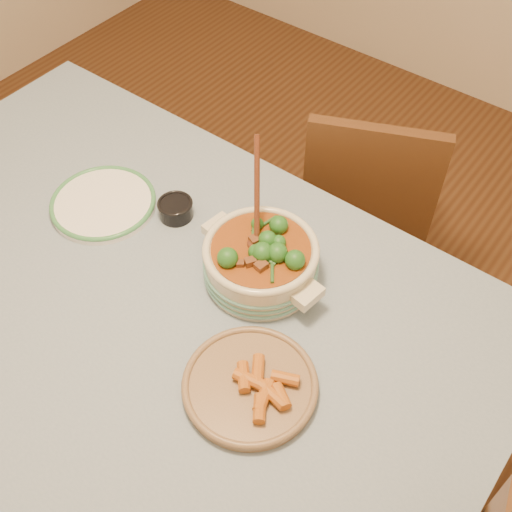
{
  "coord_description": "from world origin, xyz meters",
  "views": [
    {
      "loc": [
        0.76,
        -0.54,
        1.94
      ],
      "look_at": [
        0.2,
        0.19,
        0.85
      ],
      "focal_mm": 45.0,
      "sensor_mm": 36.0,
      "label": 1
    }
  ],
  "objects_px": {
    "fried_plate": "(250,384)",
    "condiment_bowl": "(176,208)",
    "stew_casserole": "(261,259)",
    "dining_table": "(143,315)",
    "white_plate": "(103,203)",
    "chair_far": "(367,199)"
  },
  "relations": [
    {
      "from": "stew_casserole",
      "to": "fried_plate",
      "type": "xyz_separation_m",
      "value": [
        0.16,
        -0.25,
        -0.05
      ]
    },
    {
      "from": "dining_table",
      "to": "fried_plate",
      "type": "distance_m",
      "value": 0.38
    },
    {
      "from": "condiment_bowl",
      "to": "fried_plate",
      "type": "distance_m",
      "value": 0.53
    },
    {
      "from": "white_plate",
      "to": "condiment_bowl",
      "type": "height_order",
      "value": "condiment_bowl"
    },
    {
      "from": "fried_plate",
      "to": "chair_far",
      "type": "height_order",
      "value": "chair_far"
    },
    {
      "from": "dining_table",
      "to": "fried_plate",
      "type": "relative_size",
      "value": 4.8
    },
    {
      "from": "condiment_bowl",
      "to": "fried_plate",
      "type": "height_order",
      "value": "same"
    },
    {
      "from": "chair_far",
      "to": "condiment_bowl",
      "type": "bearing_deg",
      "value": 44.24
    },
    {
      "from": "stew_casserole",
      "to": "condiment_bowl",
      "type": "height_order",
      "value": "stew_casserole"
    },
    {
      "from": "white_plate",
      "to": "condiment_bowl",
      "type": "xyz_separation_m",
      "value": [
        0.17,
        0.09,
        0.01
      ]
    },
    {
      "from": "dining_table",
      "to": "white_plate",
      "type": "bearing_deg",
      "value": 150.86
    },
    {
      "from": "dining_table",
      "to": "white_plate",
      "type": "relative_size",
      "value": 5.71
    },
    {
      "from": "dining_table",
      "to": "condiment_bowl",
      "type": "relative_size",
      "value": 18.22
    },
    {
      "from": "dining_table",
      "to": "stew_casserole",
      "type": "xyz_separation_m",
      "value": [
        0.2,
        0.21,
        0.16
      ]
    },
    {
      "from": "stew_casserole",
      "to": "white_plate",
      "type": "distance_m",
      "value": 0.47
    },
    {
      "from": "white_plate",
      "to": "condiment_bowl",
      "type": "distance_m",
      "value": 0.19
    },
    {
      "from": "condiment_bowl",
      "to": "chair_far",
      "type": "xyz_separation_m",
      "value": [
        0.24,
        0.61,
        -0.3
      ]
    },
    {
      "from": "dining_table",
      "to": "stew_casserole",
      "type": "bearing_deg",
      "value": 46.28
    },
    {
      "from": "stew_casserole",
      "to": "fried_plate",
      "type": "bearing_deg",
      "value": -57.03
    },
    {
      "from": "white_plate",
      "to": "fried_plate",
      "type": "relative_size",
      "value": 0.84
    },
    {
      "from": "fried_plate",
      "to": "condiment_bowl",
      "type": "bearing_deg",
      "value": 148.61
    },
    {
      "from": "condiment_bowl",
      "to": "chair_far",
      "type": "bearing_deg",
      "value": 68.49
    }
  ]
}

